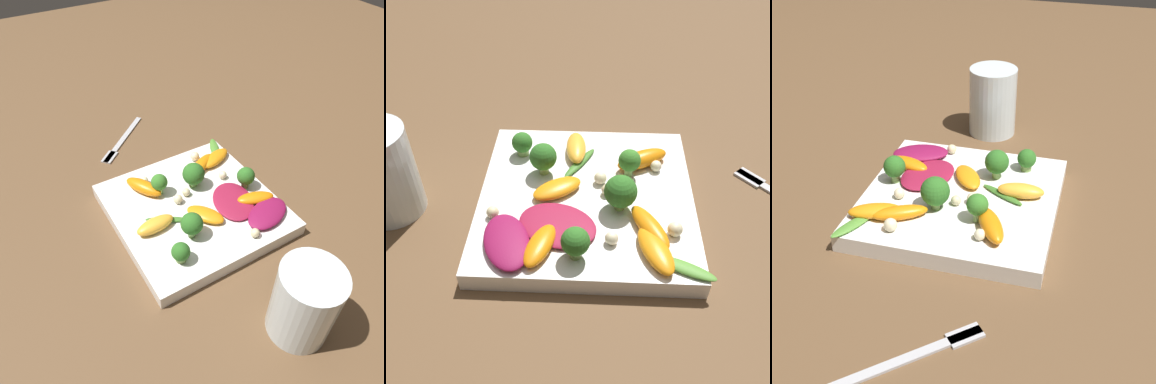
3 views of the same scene
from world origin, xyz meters
TOP-DOWN VIEW (x-y plane):
  - ground_plane at (0.00, 0.00)m, footprint 2.40×2.40m
  - plate at (0.00, 0.00)m, footprint 0.27×0.27m
  - radicchio_leaf_0 at (-0.09, -0.09)m, footprint 0.08×0.10m
  - radicchio_leaf_1 at (-0.03, -0.06)m, footprint 0.11×0.10m
  - orange_segment_0 at (0.08, -0.10)m, footprint 0.05×0.08m
  - orange_segment_1 at (-0.05, -0.09)m, footprint 0.05×0.07m
  - orange_segment_2 at (-0.02, 0.08)m, footprint 0.03×0.07m
  - orange_segment_3 at (0.07, -0.06)m, footprint 0.06×0.08m
  - orange_segment_4 at (-0.04, -0.00)m, footprint 0.07×0.06m
  - orange_segment_5 at (0.07, 0.06)m, footprint 0.08×0.06m
  - broccoli_floret_0 at (-0.09, 0.08)m, footprint 0.03×0.03m
  - broccoli_floret_1 at (0.04, -0.02)m, footprint 0.04×0.04m
  - broccoli_floret_2 at (0.05, 0.04)m, footprint 0.03×0.03m
  - broccoli_floret_3 at (-0.06, 0.04)m, footprint 0.04×0.04m
  - broccoli_floret_4 at (-0.01, -0.10)m, footprint 0.03×0.03m
  - arugula_sprig_0 at (-0.01, 0.06)m, footprint 0.05×0.07m
  - arugula_sprig_1 at (0.11, -0.11)m, footprint 0.07×0.04m
  - macadamia_nut_0 at (0.03, 0.00)m, footprint 0.01×0.01m
  - macadamia_nut_1 at (-0.11, -0.05)m, footprint 0.01×0.01m
  - macadamia_nut_2 at (0.09, 0.05)m, footprint 0.01×0.01m
  - macadamia_nut_3 at (0.02, 0.02)m, footprint 0.02×0.02m
  - macadamia_nut_4 at (0.10, -0.06)m, footprint 0.02×0.02m
  - macadamia_nut_5 at (0.03, -0.08)m, footprint 0.02×0.02m

SIDE VIEW (x-z plane):
  - ground_plane at x=0.00m, z-range 0.00..0.00m
  - plate at x=0.00m, z-range 0.00..0.02m
  - arugula_sprig_0 at x=-0.01m, z-range 0.02..0.03m
  - arugula_sprig_1 at x=0.11m, z-range 0.02..0.03m
  - radicchio_leaf_1 at x=-0.03m, z-range 0.02..0.03m
  - radicchio_leaf_0 at x=-0.09m, z-range 0.02..0.04m
  - macadamia_nut_0 at x=0.03m, z-range 0.02..0.04m
  - orange_segment_4 at x=-0.04m, z-range 0.02..0.04m
  - macadamia_nut_2 at x=0.09m, z-range 0.02..0.04m
  - macadamia_nut_1 at x=-0.11m, z-range 0.02..0.04m
  - macadamia_nut_5 at x=0.03m, z-range 0.02..0.04m
  - orange_segment_1 at x=-0.05m, z-range 0.02..0.04m
  - orange_segment_0 at x=0.08m, z-range 0.02..0.04m
  - macadamia_nut_3 at x=0.02m, z-range 0.02..0.04m
  - orange_segment_3 at x=0.07m, z-range 0.02..0.04m
  - macadamia_nut_4 at x=0.10m, z-range 0.02..0.04m
  - orange_segment_2 at x=-0.02m, z-range 0.02..0.04m
  - orange_segment_5 at x=0.07m, z-range 0.02..0.05m
  - broccoli_floret_0 at x=-0.09m, z-range 0.03..0.06m
  - broccoli_floret_4 at x=-0.01m, z-range 0.03..0.07m
  - broccoli_floret_2 at x=0.05m, z-range 0.03..0.07m
  - broccoli_floret_3 at x=-0.06m, z-range 0.03..0.07m
  - broccoli_floret_1 at x=0.04m, z-range 0.03..0.08m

